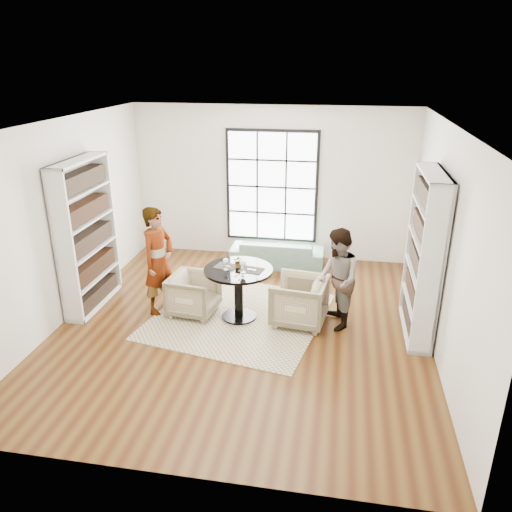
% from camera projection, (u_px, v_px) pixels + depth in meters
% --- Properties ---
extents(ground, '(6.00, 6.00, 0.00)m').
position_uv_depth(ground, '(243.00, 325.00, 7.62)').
color(ground, '#583A14').
extents(room_shell, '(6.00, 6.01, 6.00)m').
position_uv_depth(room_shell, '(249.00, 236.00, 7.65)').
color(room_shell, silver).
rests_on(room_shell, ground).
extents(rug, '(2.95, 2.95, 0.01)m').
position_uv_depth(rug, '(239.00, 316.00, 7.89)').
color(rug, '#BEB18E').
rests_on(rug, ground).
extents(pedestal_table, '(1.05, 1.05, 0.84)m').
position_uv_depth(pedestal_table, '(239.00, 283.00, 7.63)').
color(pedestal_table, black).
rests_on(pedestal_table, ground).
extents(sofa, '(1.80, 0.70, 0.52)m').
position_uv_depth(sofa, '(277.00, 253.00, 9.73)').
color(sofa, gray).
rests_on(sofa, ground).
extents(armchair_left, '(0.80, 0.78, 0.66)m').
position_uv_depth(armchair_left, '(194.00, 294.00, 7.87)').
color(armchair_left, '#B9B284').
rests_on(armchair_left, ground).
extents(armchair_right, '(0.90, 0.88, 0.73)m').
position_uv_depth(armchair_right, '(299.00, 301.00, 7.58)').
color(armchair_right, tan).
rests_on(armchair_right, ground).
extents(person_left, '(0.60, 0.73, 1.73)m').
position_uv_depth(person_left, '(158.00, 261.00, 7.76)').
color(person_left, gray).
rests_on(person_left, ground).
extents(person_right, '(0.76, 0.87, 1.54)m').
position_uv_depth(person_right, '(337.00, 279.00, 7.34)').
color(person_right, gray).
rests_on(person_right, ground).
extents(placemat_left, '(0.39, 0.33, 0.01)m').
position_uv_depth(placemat_left, '(226.00, 266.00, 7.62)').
color(placemat_left, black).
rests_on(placemat_left, pedestal_table).
extents(placemat_right, '(0.39, 0.33, 0.01)m').
position_uv_depth(placemat_right, '(252.00, 270.00, 7.49)').
color(placemat_right, black).
rests_on(placemat_right, pedestal_table).
extents(cutlery_left, '(0.18, 0.24, 0.01)m').
position_uv_depth(cutlery_left, '(226.00, 266.00, 7.62)').
color(cutlery_left, silver).
rests_on(cutlery_left, placemat_left).
extents(cutlery_right, '(0.18, 0.24, 0.01)m').
position_uv_depth(cutlery_right, '(252.00, 270.00, 7.49)').
color(cutlery_right, silver).
rests_on(cutlery_right, placemat_right).
extents(wine_glass_left, '(0.09, 0.09, 0.19)m').
position_uv_depth(wine_glass_left, '(226.00, 261.00, 7.45)').
color(wine_glass_left, silver).
rests_on(wine_glass_left, pedestal_table).
extents(wine_glass_right, '(0.09, 0.09, 0.20)m').
position_uv_depth(wine_glass_right, '(243.00, 264.00, 7.35)').
color(wine_glass_right, silver).
rests_on(wine_glass_right, pedestal_table).
extents(flower_centerpiece, '(0.19, 0.17, 0.19)m').
position_uv_depth(flower_centerpiece, '(239.00, 261.00, 7.56)').
color(flower_centerpiece, gray).
rests_on(flower_centerpiece, pedestal_table).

